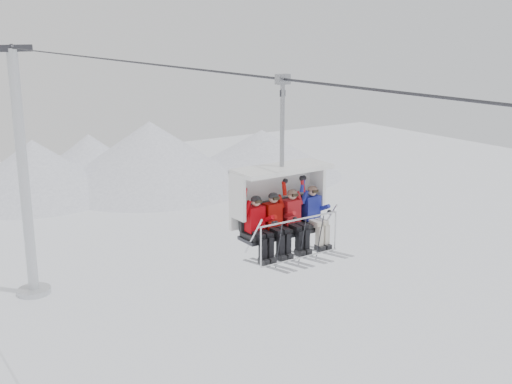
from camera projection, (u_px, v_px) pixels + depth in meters
lift_tower_right at (25, 193)px, 34.11m from camera, size 2.00×1.80×13.48m
haul_cable at (256, 76)px, 14.57m from camera, size 0.06×50.00×0.06m
chairlift_carrier at (278, 197)px, 14.51m from camera, size 2.25×1.17×3.98m
skier_far_left at (258, 226)px, 13.97m from camera, size 0.39×1.69×1.55m
skier_center_left at (276, 222)px, 14.22m from camera, size 0.39×1.69×1.55m
skier_center_right at (294, 218)px, 14.50m from camera, size 0.39×1.69×1.55m
skier_far_right at (314, 214)px, 14.82m from camera, size 0.39×1.69×1.55m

